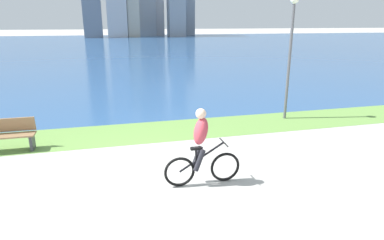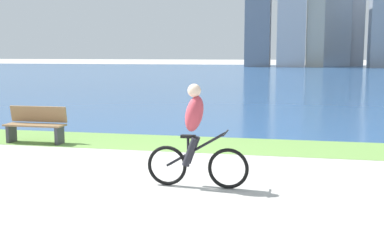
{
  "view_description": "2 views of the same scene",
  "coord_description": "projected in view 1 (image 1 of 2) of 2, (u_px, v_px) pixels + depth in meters",
  "views": [
    {
      "loc": [
        -0.56,
        -6.94,
        3.44
      ],
      "look_at": [
        1.22,
        0.15,
        1.22
      ],
      "focal_mm": 30.52,
      "sensor_mm": 36.0,
      "label": 1
    },
    {
      "loc": [
        2.83,
        -8.51,
        2.22
      ],
      "look_at": [
        1.05,
        -0.17,
        1.05
      ],
      "focal_mm": 46.17,
      "sensor_mm": 36.0,
      "label": 2
    }
  ],
  "objects": [
    {
      "name": "bench_near_path",
      "position": [
        6.0,
        135.0,
        8.91
      ],
      "size": [
        1.5,
        0.47,
        0.9
      ],
      "color": "olive",
      "rests_on": "ground"
    },
    {
      "name": "ground_plane",
      "position": [
        143.0,
        176.0,
        7.57
      ],
      "size": [
        300.0,
        300.0,
        0.0
      ],
      "primitive_type": "plane",
      "color": "#B2AFA8"
    },
    {
      "name": "bay_water_surface",
      "position": [
        112.0,
        46.0,
        48.09
      ],
      "size": [
        300.0,
        78.98,
        0.0
      ],
      "primitive_type": "cube",
      "color": "#2D568C",
      "rests_on": "ground"
    },
    {
      "name": "cyclist_lead",
      "position": [
        201.0,
        148.0,
        6.96
      ],
      "size": [
        1.71,
        0.52,
        1.72
      ],
      "color": "black",
      "rests_on": "ground"
    },
    {
      "name": "grass_strip_bayside",
      "position": [
        133.0,
        133.0,
        10.45
      ],
      "size": [
        120.0,
        2.12,
        0.01
      ],
      "primitive_type": "cube",
      "color": "#6B9947",
      "rests_on": "ground"
    },
    {
      "name": "lamppost_tall",
      "position": [
        291.0,
        42.0,
        11.26
      ],
      "size": [
        0.28,
        0.28,
        4.27
      ],
      "color": "#595960",
      "rests_on": "ground"
    }
  ]
}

